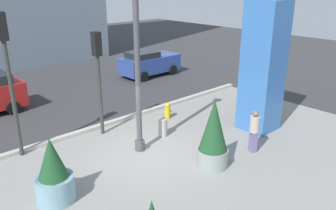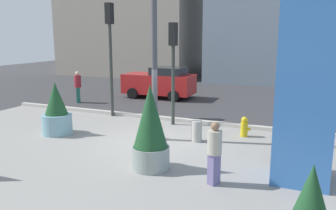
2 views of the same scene
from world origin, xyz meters
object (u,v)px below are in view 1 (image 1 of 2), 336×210
Objects in this scene: potted_plant_curbside at (54,174)px; car_far_lane at (149,63)px; concrete_bollard at (163,127)px; pedestrian_by_curb at (254,129)px; traffic_light_far_side at (7,64)px; lamp_post at (137,61)px; potted_plant_by_pillar at (213,136)px; traffic_light_corner at (98,67)px; art_pillar_blue at (263,68)px; fire_hydrant at (167,111)px.

potted_plant_curbside reaches higher than car_far_lane.
car_far_lane reaches higher than concrete_bollard.
pedestrian_by_curb is (6.67, -2.07, 0.04)m from potted_plant_curbside.
traffic_light_far_side reaches higher than potted_plant_curbside.
lamp_post reaches higher than potted_plant_by_pillar.
potted_plant_curbside is 4.99m from traffic_light_corner.
art_pillar_blue is at bearing -27.48° from traffic_light_far_side.
concrete_bollard is at bearing -48.10° from traffic_light_corner.
pedestrian_by_curb is at bearing -57.74° from traffic_light_corner.
lamp_post is 3.36m from concrete_bollard.
traffic_light_corner is at bearing 95.68° from lamp_post.
lamp_post reaches higher than potted_plant_curbside.
pedestrian_by_curb is (0.14, -4.49, 0.52)m from fire_hydrant.
pedestrian_by_curb is at bearing -9.33° from potted_plant_by_pillar.
potted_plant_curbside is 13.78m from car_far_lane.
lamp_post is 3.52× the size of potted_plant_curbside.
traffic_light_far_side is (-3.39, 2.57, -0.01)m from lamp_post.
pedestrian_by_curb is at bearing -43.90° from lamp_post.
fire_hydrant is 6.99m from traffic_light_far_side.
art_pillar_blue is at bearing -101.71° from car_far_lane.
car_far_lane is (4.12, 6.31, 0.47)m from fire_hydrant.
art_pillar_blue reaches higher than traffic_light_corner.
traffic_light_corner is (3.46, 3.02, 1.96)m from potted_plant_curbside.
concrete_bollard is at bearing 148.91° from art_pillar_blue.
potted_plant_curbside is 2.63× the size of concrete_bollard.
pedestrian_by_curb is at bearing -64.45° from concrete_bollard.
lamp_post reaches higher than car_far_lane.
potted_plant_curbside is 1.23× the size of pedestrian_by_curb.
pedestrian_by_curb is (2.99, -2.88, -2.50)m from lamp_post.
traffic_light_corner is at bearing -141.54° from car_far_lane.
concrete_bollard is 0.47× the size of pedestrian_by_curb.
lamp_post is 10.86m from car_far_lane.
art_pillar_blue is 4.23m from potted_plant_by_pillar.
pedestrian_by_curb is (6.38, -5.45, -2.49)m from traffic_light_far_side.
art_pillar_blue is at bearing 29.35° from pedestrian_by_curb.
concrete_bollard is 6.11m from traffic_light_far_side.
traffic_light_corner is (3.17, -0.36, -0.57)m from traffic_light_far_side.
traffic_light_far_side is at bearing 173.44° from traffic_light_corner.
car_far_lane is (2.01, 9.69, -1.80)m from art_pillar_blue.
pedestrian_by_curb is at bearing -88.21° from fire_hydrant.
potted_plant_by_pillar reaches higher than car_far_lane.
fire_hydrant is 0.19× the size of car_far_lane.
art_pillar_blue is 4.59m from fire_hydrant.
potted_plant_curbside is 4.24m from traffic_light_far_side.
pedestrian_by_curb is at bearing -110.24° from car_far_lane.
traffic_light_far_side is 3.24m from traffic_light_corner.
car_far_lane is (6.97, 7.93, -2.55)m from lamp_post.
traffic_light_far_side is at bearing 171.24° from fire_hydrant.
potted_plant_curbside is 0.39× the size of traffic_light_far_side.
car_far_lane is at bearing 39.36° from potted_plant_curbside.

